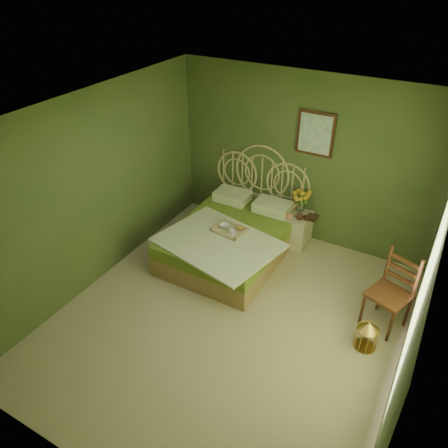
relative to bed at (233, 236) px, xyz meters
The scene contains 14 objects.
floor 1.46m from the bed, 63.35° to the right, with size 4.50×4.50×0.00m, color #C2AE8C.
ceiling 2.70m from the bed, 63.35° to the right, with size 4.50×4.50×0.00m, color silver.
wall_back 1.53m from the bed, 56.83° to the left, with size 4.00×4.00×0.00m, color #536133.
wall_left 2.11m from the bed, 136.92° to the right, with size 4.50×4.50×0.00m, color #536133.
wall_right 3.09m from the bed, 25.75° to the right, with size 4.50×4.50×0.00m, color #536133.
wall_art 1.90m from the bed, 50.02° to the left, with size 0.54×0.04×0.64m.
bed is the anchor object (origin of this frame).
nightstand 1.01m from the bed, 45.77° to the left, with size 0.48×0.48×0.95m.
chair 2.38m from the bed, ahead, with size 0.57×0.57×1.01m.
birdcage 2.41m from the bed, 21.28° to the right, with size 0.25×0.25×0.38m.
book_lower 1.16m from the bed, 39.68° to the left, with size 0.17×0.23×0.02m, color #381E0F.
book_upper 1.17m from the bed, 39.68° to the left, with size 0.15×0.21×0.02m, color #472819.
cereal_bowl 0.30m from the bed, 108.82° to the right, with size 0.15×0.15×0.04m, color white.
coffee_cup 0.40m from the bed, 63.27° to the right, with size 0.08×0.08×0.08m, color white.
Camera 1 is at (1.91, -3.51, 4.00)m, focal length 35.00 mm.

